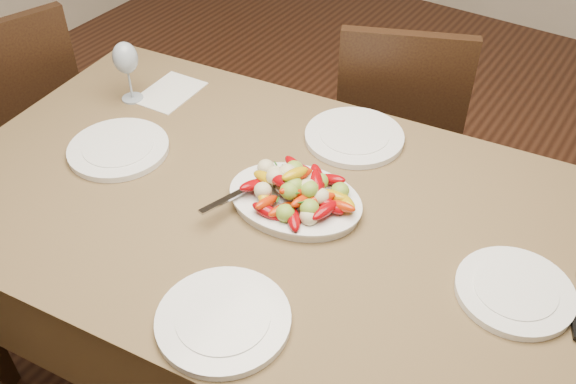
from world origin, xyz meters
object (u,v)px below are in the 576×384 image
(dining_table, at_px, (288,307))
(plate_left, at_px, (119,149))
(chair_far, at_px, (396,127))
(chair_left, at_px, (14,122))
(wine_glass, at_px, (128,70))
(plate_right, at_px, (515,291))
(plate_far, at_px, (354,137))
(plate_near, at_px, (223,320))
(serving_platter, at_px, (295,202))

(dining_table, distance_m, plate_left, 0.66)
(chair_far, height_order, plate_left, chair_far)
(chair_left, bearing_deg, wine_glass, 111.96)
(plate_right, relative_size, plate_far, 0.91)
(chair_left, relative_size, plate_far, 3.35)
(chair_far, distance_m, chair_left, 1.43)
(chair_left, relative_size, plate_near, 3.33)
(chair_far, bearing_deg, wine_glass, 25.71)
(wine_glass, bearing_deg, plate_right, -5.25)
(chair_far, height_order, wine_glass, wine_glass)
(plate_right, relative_size, plate_near, 0.90)
(serving_platter, relative_size, plate_far, 1.18)
(plate_right, bearing_deg, plate_left, -174.52)
(dining_table, xyz_separation_m, serving_platter, (0.00, 0.03, 0.39))
(plate_left, distance_m, wine_glass, 0.29)
(serving_platter, xyz_separation_m, plate_left, (-0.53, -0.08, -0.00))
(plate_far, height_order, wine_glass, wine_glass)
(dining_table, relative_size, plate_right, 7.15)
(plate_left, xyz_separation_m, plate_far, (0.52, 0.41, 0.00))
(plate_left, height_order, plate_near, same)
(serving_platter, distance_m, plate_near, 0.40)
(dining_table, bearing_deg, plate_far, 91.43)
(plate_near, bearing_deg, wine_glass, 145.53)
(chair_far, relative_size, plate_right, 3.69)
(serving_platter, relative_size, plate_near, 1.18)
(plate_left, bearing_deg, dining_table, 6.18)
(plate_left, relative_size, wine_glass, 1.37)
(plate_right, bearing_deg, chair_far, 128.65)
(serving_platter, height_order, wine_glass, wine_glass)
(plate_far, bearing_deg, plate_near, -83.00)
(chair_far, bearing_deg, dining_table, 72.24)
(plate_far, bearing_deg, plate_right, -28.42)
(chair_left, height_order, plate_near, chair_left)
(wine_glass, bearing_deg, chair_left, -174.05)
(serving_platter, relative_size, plate_right, 1.30)
(chair_left, bearing_deg, plate_far, 117.32)
(chair_far, distance_m, serving_platter, 0.89)
(chair_far, distance_m, plate_right, 1.08)
(chair_left, relative_size, serving_platter, 2.83)
(plate_right, xyz_separation_m, wine_glass, (-1.25, 0.11, 0.09))
(dining_table, bearing_deg, chair_left, 175.64)
(chair_left, relative_size, plate_left, 3.39)
(dining_table, distance_m, chair_far, 0.87)
(serving_platter, relative_size, wine_glass, 1.64)
(serving_platter, distance_m, wine_glass, 0.71)
(plate_far, distance_m, plate_near, 0.73)
(dining_table, xyz_separation_m, plate_far, (-0.01, 0.36, 0.39))
(plate_right, height_order, wine_glass, wine_glass)
(plate_near, bearing_deg, dining_table, 102.32)
(chair_left, xyz_separation_m, plate_right, (1.86, -0.05, 0.29))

